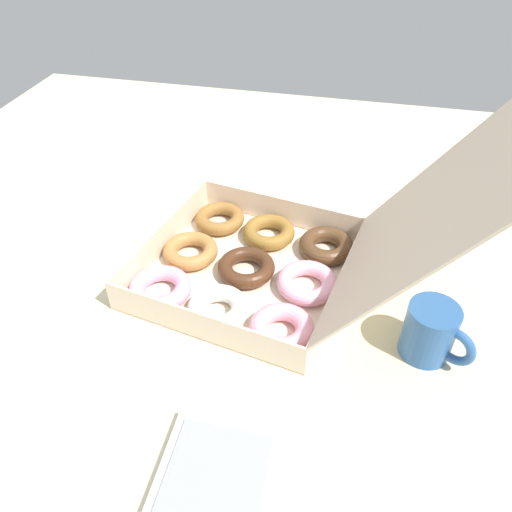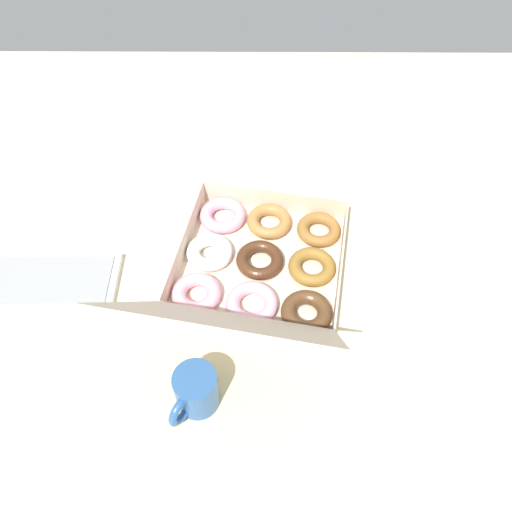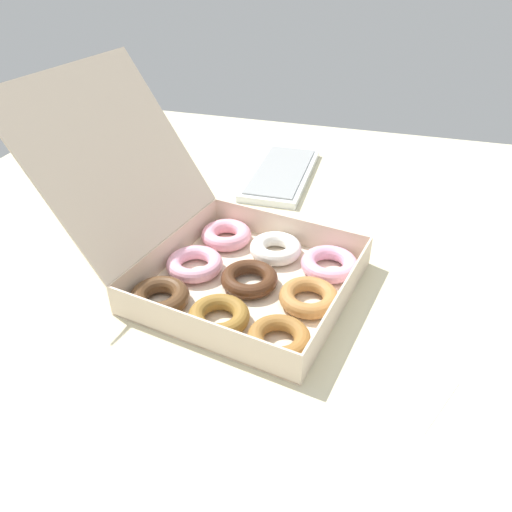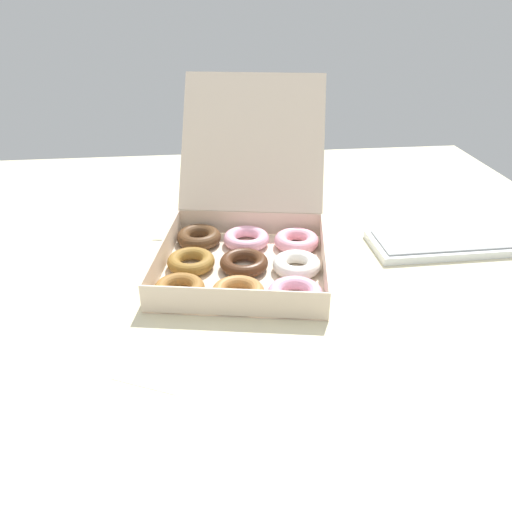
# 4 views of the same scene
# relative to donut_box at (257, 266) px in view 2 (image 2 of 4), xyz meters

# --- Properties ---
(ground_plane) EXTENTS (1.80, 1.80, 0.02)m
(ground_plane) POSITION_rel_donut_box_xyz_m (0.01, -0.06, -0.05)
(ground_plane) COLOR beige
(donut_box) EXTENTS (0.46, 0.62, 0.36)m
(donut_box) POSITION_rel_donut_box_xyz_m (0.00, 0.00, 0.00)
(donut_box) COLOR beige
(donut_box) RESTS_ON ground_plane
(keyboard) EXTENTS (0.34, 0.15, 0.02)m
(keyboard) POSITION_rel_donut_box_xyz_m (0.48, 0.03, -0.03)
(keyboard) COLOR white
(keyboard) RESTS_ON ground_plane
(coffee_mug) EXTENTS (0.09, 0.11, 0.09)m
(coffee_mug) POSITION_rel_donut_box_xyz_m (0.11, 0.29, 0.01)
(coffee_mug) COLOR #2C5997
(coffee_mug) RESTS_ON ground_plane
(paper_napkin) EXTENTS (0.15, 0.14, 0.00)m
(paper_napkin) POSITION_rel_donut_box_xyz_m (-0.18, -0.34, -0.04)
(paper_napkin) COLOR white
(paper_napkin) RESTS_ON ground_plane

